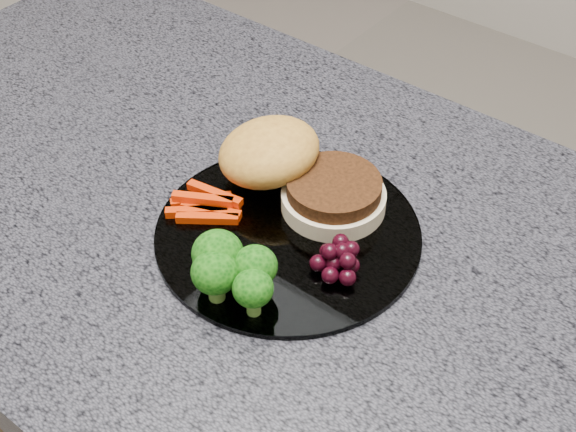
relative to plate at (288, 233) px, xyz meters
The scene contains 6 objects.
countertop 0.02m from the plate, ahead, with size 1.20×0.60×0.04m, color #484750.
plate is the anchor object (origin of this frame).
burger 0.07m from the plate, 125.00° to the left, with size 0.21×0.13×0.06m.
carrot_sticks 0.09m from the plate, 162.56° to the right, with size 0.07×0.07×0.02m.
broccoli 0.10m from the plate, 84.01° to the right, with size 0.09×0.07×0.06m.
grape_bunch 0.07m from the plate, ahead, with size 0.05×0.05×0.03m.
Camera 1 is at (0.34, -0.44, 1.45)m, focal length 50.00 mm.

